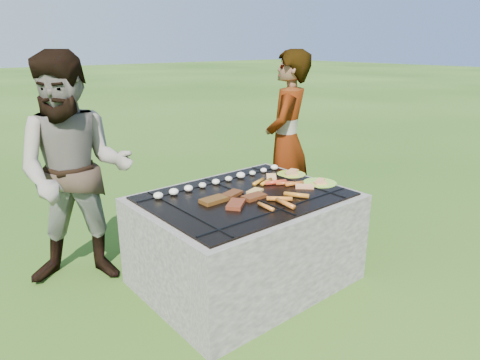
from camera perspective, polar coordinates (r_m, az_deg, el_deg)
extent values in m
plane|color=#214A12|center=(2.99, 0.63, -13.13)|extent=(60.00, 60.00, 0.00)
cube|color=#A7A094|center=(3.14, -4.22, -5.42)|extent=(1.30, 0.18, 0.60)
cube|color=#A29A90|center=(2.58, 6.66, -10.93)|extent=(1.30, 0.18, 0.60)
cube|color=#A2998F|center=(2.56, -9.16, -11.32)|extent=(0.18, 0.64, 0.60)
cube|color=gray|center=(3.20, 8.34, -5.08)|extent=(0.18, 0.64, 0.60)
cube|color=black|center=(2.87, 0.65, -9.02)|extent=(0.94, 0.64, 0.48)
sphere|color=#FF5914|center=(2.78, 0.66, -4.96)|extent=(0.10, 0.10, 0.10)
cube|color=black|center=(2.72, 0.67, -2.13)|extent=(1.20, 0.90, 0.01)
cylinder|color=black|center=(2.47, -7.32, -4.25)|extent=(0.01, 0.88, 0.01)
cylinder|color=black|center=(2.72, 0.67, -2.01)|extent=(0.01, 0.88, 0.01)
cylinder|color=black|center=(3.02, 7.20, -0.15)|extent=(0.01, 0.88, 0.01)
cylinder|color=black|center=(2.50, 5.43, -3.91)|extent=(1.18, 0.01, 0.01)
cylinder|color=black|center=(2.96, -3.34, -0.39)|extent=(1.18, 0.01, 0.01)
ellipsoid|color=beige|center=(2.70, -10.84, -2.04)|extent=(0.06, 0.06, 0.04)
ellipsoid|color=#F3E8CE|center=(2.75, -8.83, -1.55)|extent=(0.06, 0.06, 0.04)
ellipsoid|color=white|center=(2.81, -6.89, -1.10)|extent=(0.06, 0.06, 0.04)
ellipsoid|color=beige|center=(2.86, -5.02, -0.68)|extent=(0.05, 0.05, 0.04)
ellipsoid|color=white|center=(2.92, -3.24, -0.23)|extent=(0.05, 0.05, 0.04)
ellipsoid|color=beige|center=(2.99, -1.53, 0.17)|extent=(0.05, 0.05, 0.04)
ellipsoid|color=#F2E8CD|center=(3.05, 0.11, 0.65)|extent=(0.06, 0.06, 0.04)
ellipsoid|color=beige|center=(3.13, 1.67, 0.94)|extent=(0.05, 0.05, 0.03)
ellipsoid|color=white|center=(3.20, 3.17, 1.31)|extent=(0.05, 0.05, 0.03)
ellipsoid|color=white|center=(3.27, 4.60, 1.71)|extent=(0.06, 0.06, 0.04)
cube|color=brown|center=(2.61, -3.52, -2.67)|extent=(0.17, 0.10, 0.02)
cube|color=brown|center=(2.71, -1.05, -1.85)|extent=(0.15, 0.11, 0.02)
cube|color=#A03B1D|center=(2.54, -0.55, -3.24)|extent=(0.18, 0.17, 0.02)
cube|color=brown|center=(2.66, 1.88, -2.23)|extent=(0.15, 0.09, 0.02)
cylinder|color=orange|center=(2.94, 3.52, -0.25)|extent=(0.14, 0.07, 0.03)
cylinder|color=red|center=(2.93, 4.76, -0.30)|extent=(0.15, 0.08, 0.03)
cylinder|color=#CD4B21|center=(2.93, 6.00, -0.43)|extent=(0.12, 0.08, 0.02)
cylinder|color=#BC4D1F|center=(2.92, 7.25, -0.49)|extent=(0.14, 0.06, 0.03)
cylinder|color=orange|center=(2.63, 5.28, -2.51)|extent=(0.13, 0.13, 0.03)
cylinder|color=orange|center=(2.70, 7.54, -2.00)|extent=(0.11, 0.15, 0.03)
cylinder|color=orange|center=(2.50, 3.48, -3.57)|extent=(0.03, 0.13, 0.02)
cylinder|color=#C46020|center=(2.55, 6.07, -3.13)|extent=(0.04, 0.16, 0.03)
cylinder|color=orange|center=(2.94, 2.49, -0.23)|extent=(0.14, 0.07, 0.03)
cube|color=tan|center=(2.77, 2.00, -1.50)|extent=(0.13, 0.10, 0.02)
cube|color=#F5B07D|center=(2.89, 8.59, -0.84)|extent=(0.14, 0.13, 0.02)
cube|color=#F3C67C|center=(3.08, 4.20, 0.44)|extent=(0.13, 0.13, 0.02)
cylinder|color=#FFED3C|center=(3.18, 6.85, 0.71)|extent=(0.23, 0.23, 0.01)
cube|color=tan|center=(3.15, 6.87, 0.81)|extent=(0.10, 0.09, 0.01)
cube|color=#D9BB6F|center=(3.21, 6.97, 1.16)|extent=(0.12, 0.09, 0.02)
cylinder|color=yellow|center=(3.01, 10.58, -0.45)|extent=(0.30, 0.30, 0.01)
cube|color=tan|center=(2.98, 10.64, -0.38)|extent=(0.09, 0.08, 0.01)
cube|color=#D0B96A|center=(3.04, 10.67, -0.02)|extent=(0.09, 0.08, 0.01)
imported|color=#A29287|center=(3.61, 6.25, 5.07)|extent=(0.65, 0.60, 1.49)
imported|color=#A49788|center=(2.90, -21.03, 0.92)|extent=(0.92, 0.86, 1.50)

